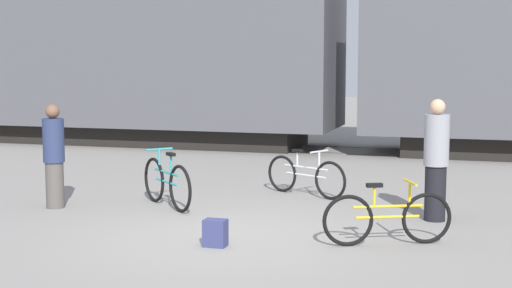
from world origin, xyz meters
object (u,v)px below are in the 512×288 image
(bicycle_silver, at_px, (306,176))
(person_in_navy, at_px, (54,156))
(bicycle_teal, at_px, (167,183))
(bicycle_yellow, at_px, (388,218))
(person_in_grey, at_px, (436,160))
(freight_train, at_px, (352,33))
(backpack, at_px, (215,233))

(bicycle_silver, height_order, person_in_navy, person_in_navy)
(bicycle_teal, distance_m, bicycle_yellow, 3.89)
(bicycle_silver, height_order, bicycle_teal, bicycle_teal)
(bicycle_yellow, xyz_separation_m, person_in_grey, (0.50, 1.62, 0.54))
(freight_train, xyz_separation_m, person_in_grey, (2.56, -8.01, -2.17))
(person_in_navy, bearing_deg, bicycle_silver, -81.07)
(bicycle_teal, xyz_separation_m, backpack, (1.59, -2.10, -0.22))
(freight_train, relative_size, bicycle_yellow, 33.67)
(person_in_navy, xyz_separation_m, backpack, (3.25, -1.52, -0.65))
(freight_train, relative_size, person_in_grey, 29.44)
(person_in_navy, bearing_deg, backpack, -137.57)
(bicycle_silver, relative_size, person_in_navy, 0.96)
(bicycle_yellow, xyz_separation_m, person_in_navy, (-5.29, 0.82, 0.47))
(bicycle_silver, bearing_deg, person_in_grey, -31.48)
(person_in_grey, bearing_deg, freight_train, 0.23)
(person_in_navy, bearing_deg, person_in_grey, -104.64)
(freight_train, distance_m, bicycle_silver, 7.18)
(person_in_grey, xyz_separation_m, backpack, (-2.54, -2.32, -0.71))
(bicycle_yellow, bearing_deg, bicycle_silver, 120.25)
(bicycle_teal, xyz_separation_m, person_in_grey, (4.13, 0.22, 0.50))
(freight_train, xyz_separation_m, person_in_navy, (-3.22, -8.81, -2.23))
(bicycle_silver, height_order, backpack, bicycle_silver)
(person_in_grey, xyz_separation_m, person_in_navy, (-5.79, -0.80, -0.06))
(freight_train, distance_m, person_in_grey, 8.68)
(person_in_navy, relative_size, backpack, 4.82)
(freight_train, distance_m, bicycle_yellow, 10.21)
(person_in_grey, height_order, person_in_navy, person_in_grey)
(freight_train, xyz_separation_m, bicycle_teal, (-1.56, -8.23, -2.66))
(bicycle_teal, bearing_deg, bicycle_silver, 40.11)
(bicycle_teal, distance_m, backpack, 2.64)
(freight_train, xyz_separation_m, bicycle_silver, (0.33, -6.64, -2.70))
(bicycle_teal, bearing_deg, bicycle_yellow, -21.00)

